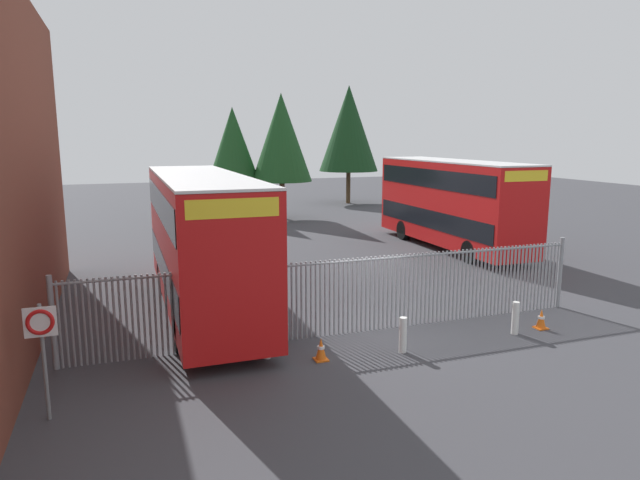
{
  "coord_description": "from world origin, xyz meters",
  "views": [
    {
      "loc": [
        -6.5,
        -14.36,
        5.59
      ],
      "look_at": [
        0.0,
        4.0,
        2.0
      ],
      "focal_mm": 31.66,
      "sensor_mm": 36.0,
      "label": 1
    }
  ],
  "objects_px": {
    "traffic_cone_by_gate": "(321,349)",
    "bollard_near_left": "(266,340)",
    "double_decker_bus_behind_fence_left": "(452,201)",
    "traffic_cone_mid_forecourt": "(541,319)",
    "bollard_center_front": "(403,335)",
    "speed_limit_sign_post": "(42,335)",
    "double_decker_bus_near_gate": "(202,237)",
    "bollard_near_right": "(515,318)"
  },
  "relations": [
    {
      "from": "bollard_center_front",
      "to": "traffic_cone_by_gate",
      "type": "bearing_deg",
      "value": 174.54
    },
    {
      "from": "bollard_center_front",
      "to": "speed_limit_sign_post",
      "type": "relative_size",
      "value": 0.4
    },
    {
      "from": "traffic_cone_mid_forecourt",
      "to": "speed_limit_sign_post",
      "type": "relative_size",
      "value": 0.25
    },
    {
      "from": "bollard_near_left",
      "to": "bollard_center_front",
      "type": "height_order",
      "value": "same"
    },
    {
      "from": "bollard_near_left",
      "to": "double_decker_bus_behind_fence_left",
      "type": "bearing_deg",
      "value": 41.63
    },
    {
      "from": "double_decker_bus_near_gate",
      "to": "bollard_near_left",
      "type": "distance_m",
      "value": 5.04
    },
    {
      "from": "bollard_center_front",
      "to": "bollard_near_right",
      "type": "distance_m",
      "value": 3.7
    },
    {
      "from": "bollard_near_right",
      "to": "traffic_cone_by_gate",
      "type": "relative_size",
      "value": 1.61
    },
    {
      "from": "bollard_near_left",
      "to": "speed_limit_sign_post",
      "type": "xyz_separation_m",
      "value": [
        -4.89,
        -1.66,
        1.3
      ]
    },
    {
      "from": "bollard_near_right",
      "to": "traffic_cone_mid_forecourt",
      "type": "distance_m",
      "value": 1.05
    },
    {
      "from": "bollard_center_front",
      "to": "speed_limit_sign_post",
      "type": "bearing_deg",
      "value": -174.18
    },
    {
      "from": "traffic_cone_by_gate",
      "to": "traffic_cone_mid_forecourt",
      "type": "bearing_deg",
      "value": 0.71
    },
    {
      "from": "traffic_cone_by_gate",
      "to": "speed_limit_sign_post",
      "type": "relative_size",
      "value": 0.25
    },
    {
      "from": "double_decker_bus_near_gate",
      "to": "traffic_cone_mid_forecourt",
      "type": "xyz_separation_m",
      "value": [
        9.1,
        -5.06,
        -2.13
      ]
    },
    {
      "from": "bollard_near_left",
      "to": "bollard_center_front",
      "type": "distance_m",
      "value": 3.55
    },
    {
      "from": "bollard_near_left",
      "to": "traffic_cone_mid_forecourt",
      "type": "relative_size",
      "value": 1.61
    },
    {
      "from": "traffic_cone_mid_forecourt",
      "to": "speed_limit_sign_post",
      "type": "height_order",
      "value": "speed_limit_sign_post"
    },
    {
      "from": "double_decker_bus_behind_fence_left",
      "to": "traffic_cone_by_gate",
      "type": "distance_m",
      "value": 16.15
    },
    {
      "from": "double_decker_bus_near_gate",
      "to": "double_decker_bus_behind_fence_left",
      "type": "xyz_separation_m",
      "value": [
        13.26,
        6.41,
        0.0
      ]
    },
    {
      "from": "bollard_near_left",
      "to": "traffic_cone_mid_forecourt",
      "type": "distance_m",
      "value": 8.2
    },
    {
      "from": "double_decker_bus_behind_fence_left",
      "to": "traffic_cone_mid_forecourt",
      "type": "height_order",
      "value": "double_decker_bus_behind_fence_left"
    },
    {
      "from": "double_decker_bus_behind_fence_left",
      "to": "traffic_cone_by_gate",
      "type": "bearing_deg",
      "value": -133.77
    },
    {
      "from": "bollard_near_right",
      "to": "traffic_cone_mid_forecourt",
      "type": "xyz_separation_m",
      "value": [
        1.03,
        0.12,
        -0.19
      ]
    },
    {
      "from": "double_decker_bus_behind_fence_left",
      "to": "traffic_cone_by_gate",
      "type": "xyz_separation_m",
      "value": [
        -11.07,
        -11.56,
        -2.13
      ]
    },
    {
      "from": "bollard_near_right",
      "to": "traffic_cone_mid_forecourt",
      "type": "bearing_deg",
      "value": 6.62
    },
    {
      "from": "traffic_cone_by_gate",
      "to": "traffic_cone_mid_forecourt",
      "type": "relative_size",
      "value": 1.0
    },
    {
      "from": "double_decker_bus_near_gate",
      "to": "traffic_cone_mid_forecourt",
      "type": "height_order",
      "value": "double_decker_bus_near_gate"
    },
    {
      "from": "bollard_near_right",
      "to": "double_decker_bus_behind_fence_left",
      "type": "bearing_deg",
      "value": 65.91
    },
    {
      "from": "traffic_cone_mid_forecourt",
      "to": "double_decker_bus_near_gate",
      "type": "bearing_deg",
      "value": 150.92
    },
    {
      "from": "traffic_cone_by_gate",
      "to": "double_decker_bus_behind_fence_left",
      "type": "bearing_deg",
      "value": 46.23
    },
    {
      "from": "speed_limit_sign_post",
      "to": "traffic_cone_by_gate",
      "type": "bearing_deg",
      "value": 9.79
    },
    {
      "from": "bollard_near_left",
      "to": "speed_limit_sign_post",
      "type": "bearing_deg",
      "value": -161.28
    },
    {
      "from": "double_decker_bus_behind_fence_left",
      "to": "traffic_cone_mid_forecourt",
      "type": "distance_m",
      "value": 12.39
    },
    {
      "from": "bollard_near_left",
      "to": "bollard_near_right",
      "type": "xyz_separation_m",
      "value": [
        7.15,
        -0.63,
        0.0
      ]
    },
    {
      "from": "double_decker_bus_behind_fence_left",
      "to": "traffic_cone_by_gate",
      "type": "relative_size",
      "value": 18.32
    },
    {
      "from": "double_decker_bus_near_gate",
      "to": "traffic_cone_mid_forecourt",
      "type": "bearing_deg",
      "value": -29.08
    },
    {
      "from": "double_decker_bus_near_gate",
      "to": "speed_limit_sign_post",
      "type": "distance_m",
      "value": 7.4
    },
    {
      "from": "traffic_cone_by_gate",
      "to": "traffic_cone_mid_forecourt",
      "type": "xyz_separation_m",
      "value": [
        6.92,
        0.09,
        0.0
      ]
    },
    {
      "from": "double_decker_bus_near_gate",
      "to": "bollard_near_right",
      "type": "relative_size",
      "value": 11.38
    },
    {
      "from": "double_decker_bus_near_gate",
      "to": "bollard_center_front",
      "type": "distance_m",
      "value": 7.19
    },
    {
      "from": "double_decker_bus_near_gate",
      "to": "bollard_near_right",
      "type": "xyz_separation_m",
      "value": [
        8.07,
        -5.18,
        -1.95
      ]
    },
    {
      "from": "traffic_cone_by_gate",
      "to": "bollard_near_left",
      "type": "bearing_deg",
      "value": 154.7
    }
  ]
}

